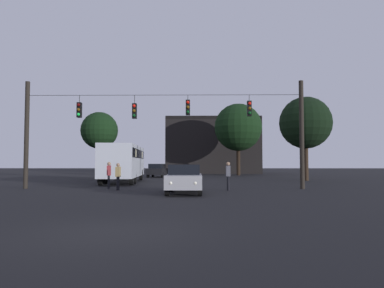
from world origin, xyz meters
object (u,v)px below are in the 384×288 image
city_bus (124,160)px  tree_right_far (306,123)px  pedestrian_crossing_center (109,174)px  pedestrian_crossing_right (228,174)px  tree_behind_building (238,127)px  tree_left_silhouette (99,131)px  car_near_right (184,178)px  pedestrian_crossing_left (118,175)px  car_far_left (157,170)px

city_bus → tree_right_far: 16.72m
pedestrian_crossing_center → pedestrian_crossing_right: size_ratio=1.00×
tree_behind_building → tree_left_silhouette: bearing=-148.3°
car_near_right → pedestrian_crossing_left: size_ratio=2.72×
tree_left_silhouette → car_far_left: bearing=28.1°
city_bus → pedestrian_crossing_right: city_bus is taller
pedestrian_crossing_right → car_near_right: bearing=-138.9°
tree_left_silhouette → tree_right_far: size_ratio=0.92×
pedestrian_crossing_right → tree_right_far: size_ratio=0.22×
pedestrian_crossing_right → city_bus: bearing=131.0°
tree_behind_building → tree_right_far: bearing=-73.2°
pedestrian_crossing_left → tree_right_far: size_ratio=0.21×
pedestrian_crossing_center → pedestrian_crossing_right: 7.45m
pedestrian_crossing_center → tree_behind_building: tree_behind_building is taller
pedestrian_crossing_left → pedestrian_crossing_right: (6.50, -0.22, 0.05)m
city_bus → tree_right_far: bearing=11.2°
tree_right_far → tree_left_silhouette: bearing=165.5°
city_bus → tree_behind_building: (11.53, 18.20, 4.45)m
city_bus → tree_left_silhouette: bearing=117.1°
pedestrian_crossing_center → tree_right_far: bearing=35.3°
car_near_right → tree_left_silhouette: tree_left_silhouette is taller
pedestrian_crossing_center → car_far_left: bearing=87.2°
tree_left_silhouette → tree_behind_building: size_ratio=0.74×
pedestrian_crossing_right → tree_left_silhouette: (-12.24, 17.56, 4.08)m
car_far_left → tree_left_silhouette: bearing=-151.9°
pedestrian_crossing_right → tree_left_silhouette: tree_left_silhouette is taller
pedestrian_crossing_right → pedestrian_crossing_center: bearing=169.4°
tree_right_far → tree_behind_building: bearing=106.8°
city_bus → pedestrian_crossing_right: (7.94, -9.13, -0.92)m
car_near_right → tree_left_silhouette: 22.41m
tree_behind_building → pedestrian_crossing_right: bearing=-97.5°
car_near_right → tree_right_far: (10.60, 14.47, 4.49)m
city_bus → pedestrian_crossing_center: 7.84m
car_far_left → pedestrian_crossing_left: (-0.12, -20.47, 0.10)m
tree_behind_building → city_bus: bearing=-122.3°
pedestrian_crossing_center → tree_right_far: 19.41m
car_far_left → tree_behind_building: size_ratio=0.47×
city_bus → tree_behind_building: size_ratio=1.18×
car_near_right → pedestrian_crossing_right: pedestrian_crossing_right is taller
tree_right_far → pedestrian_crossing_center: bearing=-144.7°
car_far_left → tree_left_silhouette: (-5.87, -3.14, 4.23)m
car_near_right → tree_behind_building: size_ratio=0.46×
car_near_right → city_bus: bearing=115.8°
tree_right_far → car_near_right: bearing=-126.2°
pedestrian_crossing_right → tree_behind_building: 28.09m
pedestrian_crossing_right → tree_behind_building: (3.59, 27.34, 5.37)m
pedestrian_crossing_right → tree_behind_building: size_ratio=0.18×
pedestrian_crossing_right → tree_left_silhouette: 21.79m
car_near_right → car_far_left: 23.19m
pedestrian_crossing_center → tree_behind_building: (10.91, 25.96, 5.37)m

